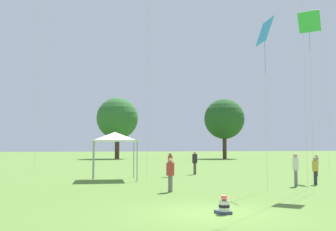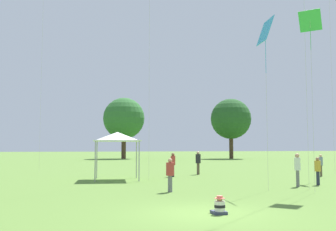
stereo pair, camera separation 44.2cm
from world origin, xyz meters
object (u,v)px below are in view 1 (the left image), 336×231
object	(u,v)px
person_standing_2	(317,163)
kite_4	(309,26)
canopy_tent	(115,137)
distant_tree_0	(117,118)
kite_1	(265,34)
person_standing_5	(315,168)
distant_tree_1	(224,119)
person_standing_1	(296,166)
seated_toddler	(224,206)
person_standing_0	(170,162)
person_standing_4	(170,172)
person_standing_6	(195,161)

from	to	relation	value
person_standing_2	kite_4	xyz separation A→B (m)	(-6.25, -9.06, 7.16)
canopy_tent	distant_tree_0	size ratio (longest dim) A/B	0.30
kite_1	person_standing_5	bearing A→B (deg)	165.38
canopy_tent	distant_tree_1	distance (m)	46.42
distant_tree_0	canopy_tent	bearing A→B (deg)	-96.01
kite_4	kite_1	bearing A→B (deg)	51.11
person_standing_1	distant_tree_1	distance (m)	48.85
person_standing_2	person_standing_1	bearing A→B (deg)	-34.14
seated_toddler	person_standing_0	world-z (taller)	person_standing_0
person_standing_5	distant_tree_1	size ratio (longest dim) A/B	0.15
person_standing_5	kite_4	bearing A→B (deg)	-97.83
person_standing_5	distant_tree_1	bearing A→B (deg)	101.81
person_standing_2	person_standing_4	bearing A→B (deg)	-53.20
person_standing_5	kite_1	xyz separation A→B (m)	(-4.03, -1.98, 7.03)
kite_1	distant_tree_0	world-z (taller)	distant_tree_0
seated_toddler	kite_1	size ratio (longest dim) A/B	0.07
person_standing_2	person_standing_6	world-z (taller)	person_standing_6
person_standing_4	kite_4	distance (m)	9.94
seated_toddler	person_standing_4	distance (m)	6.40
canopy_tent	distant_tree_0	xyz separation A→B (m)	(4.61, 43.77, 4.31)
person_standing_2	distant_tree_0	bearing A→B (deg)	-159.79
distant_tree_0	person_standing_5	bearing A→B (deg)	-82.79
distant_tree_0	distant_tree_1	distance (m)	19.10
person_standing_0	person_standing_1	world-z (taller)	person_standing_1
person_standing_4	seated_toddler	bearing A→B (deg)	45.48
person_standing_2	kite_1	world-z (taller)	kite_1
person_standing_6	person_standing_2	bearing A→B (deg)	42.92
person_standing_0	distant_tree_1	bearing A→B (deg)	119.52
person_standing_0	person_standing_5	distance (m)	10.10
person_standing_5	distant_tree_0	xyz separation A→B (m)	(-6.29, 49.68, 6.18)
seated_toddler	person_standing_1	distance (m)	10.24
seated_toddler	person_standing_5	world-z (taller)	person_standing_5
kite_1	kite_4	xyz separation A→B (m)	(1.75, -1.29, 0.17)
seated_toddler	person_standing_6	distance (m)	17.91
canopy_tent	person_standing_0	bearing A→B (deg)	21.13
seated_toddler	kite_1	world-z (taller)	kite_1
person_standing_1	seated_toddler	bearing A→B (deg)	-170.81
person_standing_0	canopy_tent	bearing A→B (deg)	-102.76
person_standing_1	person_standing_6	xyz separation A→B (m)	(-2.72, 9.99, -0.03)
seated_toddler	person_standing_5	distance (m)	11.78
person_standing_1	person_standing_6	size ratio (longest dim) A/B	1.00
person_standing_2	seated_toddler	bearing A→B (deg)	-35.59
person_standing_0	canopy_tent	xyz separation A→B (m)	(-4.14, -1.60, 1.77)
kite_4	distant_tree_0	xyz separation A→B (m)	(-4.01, 52.95, -1.02)
seated_toddler	canopy_tent	world-z (taller)	canopy_tent
kite_4	distant_tree_1	world-z (taller)	distant_tree_1
kite_1	distant_tree_0	size ratio (longest dim) A/B	0.81
person_standing_6	kite_4	distance (m)	14.66
person_standing_2	kite_1	size ratio (longest dim) A/B	0.18
person_standing_4	kite_1	size ratio (longest dim) A/B	0.18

